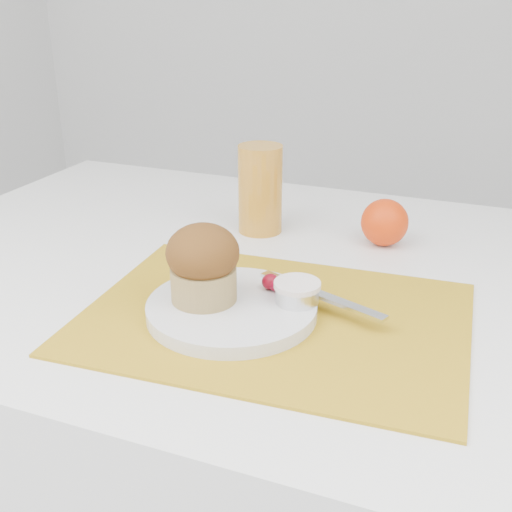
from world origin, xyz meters
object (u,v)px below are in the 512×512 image
at_px(orange, 385,222).
at_px(muffin, 203,263).
at_px(table, 270,472).
at_px(juice_glass, 260,189).
at_px(plate, 232,309).

height_order(orange, muffin, muffin).
relative_size(table, juice_glass, 8.44).
xyz_separation_m(table, plate, (0.01, -0.16, 0.39)).
xyz_separation_m(plate, muffin, (-0.03, -0.00, 0.06)).
height_order(plate, juice_glass, juice_glass).
distance_m(juice_glass, muffin, 0.29).
xyz_separation_m(orange, muffin, (-0.16, -0.31, 0.03)).
distance_m(table, juice_glass, 0.47).
bearing_deg(muffin, plate, 6.15).
height_order(plate, orange, orange).
xyz_separation_m(juice_glass, muffin, (0.04, -0.29, -0.00)).
bearing_deg(plate, table, 92.10).
bearing_deg(muffin, orange, 62.62).
relative_size(plate, juice_glass, 1.46).
xyz_separation_m(orange, juice_glass, (-0.20, -0.02, 0.03)).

